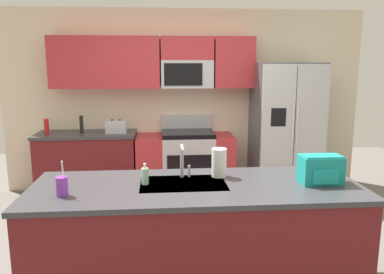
# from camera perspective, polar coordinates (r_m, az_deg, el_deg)

# --- Properties ---
(ground_plane) EXTENTS (9.00, 9.00, 0.00)m
(ground_plane) POSITION_cam_1_polar(r_m,az_deg,el_deg) (3.94, 1.20, -16.87)
(ground_plane) COLOR #66605B
(ground_plane) RESTS_ON ground
(kitchen_wall_unit) EXTENTS (5.20, 0.43, 2.60)m
(kitchen_wall_unit) POSITION_cam_1_polar(r_m,az_deg,el_deg) (5.57, -2.47, 7.15)
(kitchen_wall_unit) COLOR beige
(kitchen_wall_unit) RESTS_ON ground
(back_counter) EXTENTS (1.35, 0.63, 0.90)m
(back_counter) POSITION_cam_1_polar(r_m,az_deg,el_deg) (5.54, -15.27, -3.97)
(back_counter) COLOR maroon
(back_counter) RESTS_ON ground
(range_oven) EXTENTS (1.36, 0.61, 1.10)m
(range_oven) POSITION_cam_1_polar(r_m,az_deg,el_deg) (5.46, -1.03, -3.88)
(range_oven) COLOR #B7BABF
(range_oven) RESTS_ON ground
(refrigerator) EXTENTS (0.90, 0.76, 1.85)m
(refrigerator) POSITION_cam_1_polar(r_m,az_deg,el_deg) (5.56, 13.75, 1.16)
(refrigerator) COLOR #4C4F54
(refrigerator) RESTS_ON ground
(island_counter) EXTENTS (2.58, 0.95, 0.90)m
(island_counter) POSITION_cam_1_polar(r_m,az_deg,el_deg) (3.19, 0.62, -14.79)
(island_counter) COLOR maroon
(island_counter) RESTS_ON ground
(toaster) EXTENTS (0.28, 0.16, 0.18)m
(toaster) POSITION_cam_1_polar(r_m,az_deg,el_deg) (5.32, -11.25, 1.54)
(toaster) COLOR #B7BABF
(toaster) RESTS_ON back_counter
(pepper_mill) EXTENTS (0.05, 0.05, 0.24)m
(pepper_mill) POSITION_cam_1_polar(r_m,az_deg,el_deg) (5.44, -16.15, 1.83)
(pepper_mill) COLOR black
(pepper_mill) RESTS_ON back_counter
(bottle_red) EXTENTS (0.06, 0.06, 0.21)m
(bottle_red) POSITION_cam_1_polar(r_m,az_deg,el_deg) (5.50, -20.87, 1.48)
(bottle_red) COLOR red
(bottle_red) RESTS_ON back_counter
(sink_faucet) EXTENTS (0.09, 0.21, 0.28)m
(sink_faucet) POSITION_cam_1_polar(r_m,az_deg,el_deg) (3.15, -1.39, -3.20)
(sink_faucet) COLOR #B7BABF
(sink_faucet) RESTS_ON island_counter
(drink_cup_purple) EXTENTS (0.08, 0.08, 0.26)m
(drink_cup_purple) POSITION_cam_1_polar(r_m,az_deg,el_deg) (2.91, -18.81, -6.97)
(drink_cup_purple) COLOR purple
(drink_cup_purple) RESTS_ON island_counter
(soap_dispenser) EXTENTS (0.06, 0.06, 0.17)m
(soap_dispenser) POSITION_cam_1_polar(r_m,az_deg,el_deg) (3.04, -7.01, -5.77)
(soap_dispenser) COLOR #A5D8B2
(soap_dispenser) RESTS_ON island_counter
(paper_towel_roll) EXTENTS (0.12, 0.12, 0.24)m
(paper_towel_roll) POSITION_cam_1_polar(r_m,az_deg,el_deg) (3.21, 4.05, -3.83)
(paper_towel_roll) COLOR white
(paper_towel_roll) RESTS_ON island_counter
(backpack) EXTENTS (0.32, 0.22, 0.23)m
(backpack) POSITION_cam_1_polar(r_m,az_deg,el_deg) (3.20, 18.64, -4.52)
(backpack) COLOR teal
(backpack) RESTS_ON island_counter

